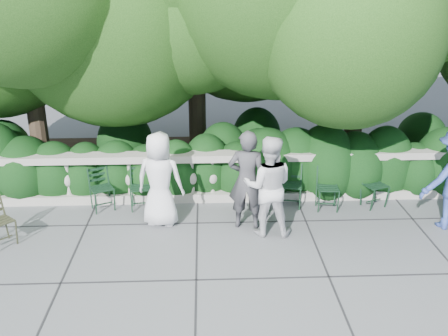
{
  "coord_description": "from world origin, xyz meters",
  "views": [
    {
      "loc": [
        -0.35,
        -7.3,
        4.3
      ],
      "look_at": [
        0.0,
        1.0,
        1.0
      ],
      "focal_mm": 40.0,
      "sensor_mm": 36.0,
      "label": 1
    }
  ],
  "objects_px": {
    "chair_d": "(327,212)",
    "person_woman_grey": "(247,180)",
    "chair_b": "(106,212)",
    "chair_c": "(260,211)",
    "chair_a": "(142,212)",
    "chair_weathered": "(8,248)",
    "chair_f": "(378,209)",
    "chair_e": "(290,209)",
    "person_casual_man": "(268,186)",
    "person_businessman": "(160,180)"
  },
  "relations": [
    {
      "from": "chair_e",
      "to": "chair_f",
      "type": "xyz_separation_m",
      "value": [
        1.7,
        -0.06,
        0.0
      ]
    },
    {
      "from": "chair_e",
      "to": "chair_b",
      "type": "bearing_deg",
      "value": -169.57
    },
    {
      "from": "chair_weathered",
      "to": "chair_d",
      "type": "bearing_deg",
      "value": -36.63
    },
    {
      "from": "chair_c",
      "to": "chair_d",
      "type": "xyz_separation_m",
      "value": [
        1.28,
        -0.12,
        0.0
      ]
    },
    {
      "from": "chair_a",
      "to": "chair_c",
      "type": "height_order",
      "value": "same"
    },
    {
      "from": "chair_f",
      "to": "person_casual_man",
      "type": "xyz_separation_m",
      "value": [
        -2.26,
        -0.82,
        0.89
      ]
    },
    {
      "from": "chair_e",
      "to": "chair_d",
      "type": "bearing_deg",
      "value": -2.55
    },
    {
      "from": "chair_b",
      "to": "chair_c",
      "type": "height_order",
      "value": "same"
    },
    {
      "from": "chair_weathered",
      "to": "chair_b",
      "type": "bearing_deg",
      "value": -5.42
    },
    {
      "from": "chair_b",
      "to": "chair_e",
      "type": "relative_size",
      "value": 1.0
    },
    {
      "from": "chair_b",
      "to": "person_woman_grey",
      "type": "xyz_separation_m",
      "value": [
        2.63,
        -0.66,
        0.9
      ]
    },
    {
      "from": "chair_d",
      "to": "chair_weathered",
      "type": "xyz_separation_m",
      "value": [
        -5.63,
        -1.08,
        0.0
      ]
    },
    {
      "from": "chair_d",
      "to": "chair_f",
      "type": "bearing_deg",
      "value": 9.72
    },
    {
      "from": "chair_e",
      "to": "chair_c",
      "type": "bearing_deg",
      "value": -165.27
    },
    {
      "from": "chair_a",
      "to": "person_casual_man",
      "type": "relative_size",
      "value": 0.47
    },
    {
      "from": "chair_b",
      "to": "chair_d",
      "type": "relative_size",
      "value": 1.0
    },
    {
      "from": "chair_e",
      "to": "person_woman_grey",
      "type": "xyz_separation_m",
      "value": [
        -0.9,
        -0.64,
        0.9
      ]
    },
    {
      "from": "chair_d",
      "to": "person_woman_grey",
      "type": "xyz_separation_m",
      "value": [
        -1.6,
        -0.48,
        0.9
      ]
    },
    {
      "from": "chair_b",
      "to": "chair_f",
      "type": "xyz_separation_m",
      "value": [
        5.24,
        -0.07,
        0.0
      ]
    },
    {
      "from": "chair_c",
      "to": "chair_e",
      "type": "bearing_deg",
      "value": 9.71
    },
    {
      "from": "chair_b",
      "to": "chair_e",
      "type": "xyz_separation_m",
      "value": [
        3.54,
        -0.02,
        0.0
      ]
    },
    {
      "from": "chair_a",
      "to": "chair_weathered",
      "type": "xyz_separation_m",
      "value": [
        -2.08,
        -1.25,
        0.0
      ]
    },
    {
      "from": "chair_weathered",
      "to": "person_casual_man",
      "type": "relative_size",
      "value": 0.47
    },
    {
      "from": "chair_f",
      "to": "chair_e",
      "type": "bearing_deg",
      "value": 154.85
    },
    {
      "from": "chair_c",
      "to": "chair_f",
      "type": "bearing_deg",
      "value": 5.32
    },
    {
      "from": "chair_b",
      "to": "chair_weathered",
      "type": "relative_size",
      "value": 1.0
    },
    {
      "from": "chair_d",
      "to": "person_businessman",
      "type": "distance_m",
      "value": 3.26
    },
    {
      "from": "chair_weathered",
      "to": "chair_c",
      "type": "bearing_deg",
      "value": -32.03
    },
    {
      "from": "chair_c",
      "to": "chair_e",
      "type": "height_order",
      "value": "same"
    },
    {
      "from": "chair_e",
      "to": "chair_weathered",
      "type": "xyz_separation_m",
      "value": [
        -4.93,
        -1.24,
        0.0
      ]
    },
    {
      "from": "chair_f",
      "to": "chair_d",
      "type": "bearing_deg",
      "value": 162.82
    },
    {
      "from": "chair_a",
      "to": "chair_d",
      "type": "xyz_separation_m",
      "value": [
        3.54,
        -0.17,
        0.0
      ]
    },
    {
      "from": "chair_c",
      "to": "person_businessman",
      "type": "distance_m",
      "value": 2.08
    },
    {
      "from": "chair_c",
      "to": "chair_weathered",
      "type": "height_order",
      "value": "same"
    },
    {
      "from": "chair_a",
      "to": "chair_e",
      "type": "xyz_separation_m",
      "value": [
        2.85,
        -0.01,
        0.0
      ]
    },
    {
      "from": "chair_weathered",
      "to": "chair_f",
      "type": "bearing_deg",
      "value": -37.35
    },
    {
      "from": "chair_a",
      "to": "chair_f",
      "type": "distance_m",
      "value": 4.55
    },
    {
      "from": "chair_f",
      "to": "person_woman_grey",
      "type": "distance_m",
      "value": 2.82
    },
    {
      "from": "person_casual_man",
      "to": "chair_b",
      "type": "bearing_deg",
      "value": -10.24
    },
    {
      "from": "chair_e",
      "to": "person_businessman",
      "type": "bearing_deg",
      "value": -158.49
    },
    {
      "from": "chair_b",
      "to": "chair_f",
      "type": "distance_m",
      "value": 5.24
    },
    {
      "from": "chair_c",
      "to": "person_businessman",
      "type": "height_order",
      "value": "person_businessman"
    },
    {
      "from": "chair_weathered",
      "to": "person_businessman",
      "type": "distance_m",
      "value": 2.76
    },
    {
      "from": "chair_c",
      "to": "chair_weathered",
      "type": "bearing_deg",
      "value": -158.83
    },
    {
      "from": "chair_d",
      "to": "chair_weathered",
      "type": "height_order",
      "value": "same"
    },
    {
      "from": "chair_weathered",
      "to": "person_casual_man",
      "type": "distance_m",
      "value": 4.48
    },
    {
      "from": "chair_e",
      "to": "chair_f",
      "type": "distance_m",
      "value": 1.7
    },
    {
      "from": "chair_a",
      "to": "chair_b",
      "type": "bearing_deg",
      "value": 174.62
    },
    {
      "from": "chair_c",
      "to": "person_casual_man",
      "type": "relative_size",
      "value": 0.47
    },
    {
      "from": "chair_d",
      "to": "person_woman_grey",
      "type": "relative_size",
      "value": 0.47
    }
  ]
}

